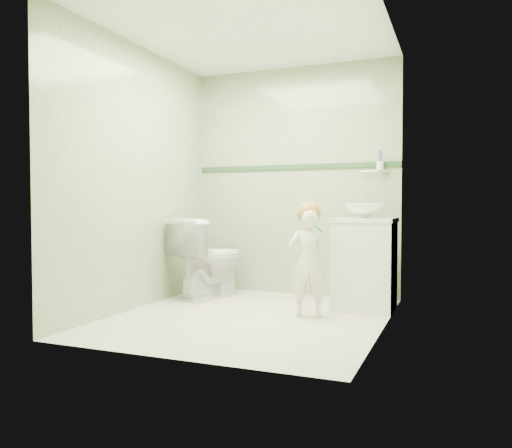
% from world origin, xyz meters
% --- Properties ---
extents(ground, '(2.50, 2.50, 0.00)m').
position_xyz_m(ground, '(0.00, 0.00, 0.00)').
color(ground, silver).
rests_on(ground, ground).
extents(room_shell, '(2.50, 2.54, 2.40)m').
position_xyz_m(room_shell, '(0.00, 0.00, 1.20)').
color(room_shell, gray).
rests_on(room_shell, ground).
extents(trim_stripe, '(2.20, 0.02, 0.05)m').
position_xyz_m(trim_stripe, '(0.00, 1.24, 1.35)').
color(trim_stripe, '#2B4D2D').
rests_on(trim_stripe, room_shell).
extents(vanity, '(0.52, 0.50, 0.80)m').
position_xyz_m(vanity, '(0.84, 0.70, 0.40)').
color(vanity, white).
rests_on(vanity, ground).
extents(counter, '(0.54, 0.52, 0.04)m').
position_xyz_m(counter, '(0.84, 0.70, 0.81)').
color(counter, white).
rests_on(counter, vanity).
extents(basin, '(0.37, 0.37, 0.13)m').
position_xyz_m(basin, '(0.84, 0.70, 0.89)').
color(basin, white).
rests_on(basin, counter).
extents(faucet, '(0.03, 0.13, 0.18)m').
position_xyz_m(faucet, '(0.84, 0.89, 0.97)').
color(faucet, silver).
rests_on(faucet, counter).
extents(cup_holder, '(0.26, 0.07, 0.21)m').
position_xyz_m(cup_holder, '(0.89, 1.18, 1.33)').
color(cup_holder, silver).
rests_on(cup_holder, room_shell).
extents(toilet, '(0.67, 0.90, 0.81)m').
position_xyz_m(toilet, '(-0.74, 0.71, 0.41)').
color(toilet, white).
rests_on(toilet, ground).
extents(toddler, '(0.38, 0.32, 0.91)m').
position_xyz_m(toddler, '(0.45, 0.20, 0.45)').
color(toddler, white).
rests_on(toddler, ground).
extents(hair_cap, '(0.20, 0.20, 0.20)m').
position_xyz_m(hair_cap, '(0.45, 0.22, 0.87)').
color(hair_cap, '#A4763D').
rests_on(hair_cap, toddler).
extents(teal_toothbrush, '(0.10, 0.14, 0.08)m').
position_xyz_m(teal_toothbrush, '(0.56, 0.11, 0.75)').
color(teal_toothbrush, teal).
rests_on(teal_toothbrush, toddler).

